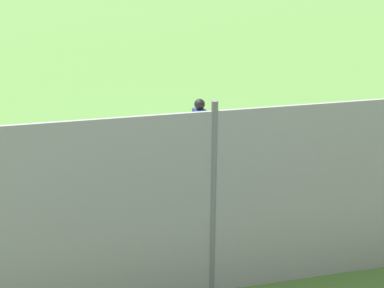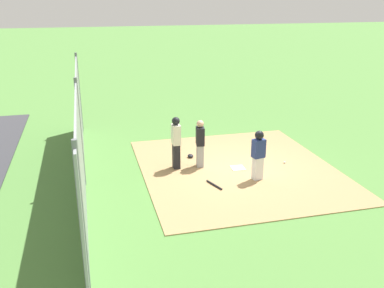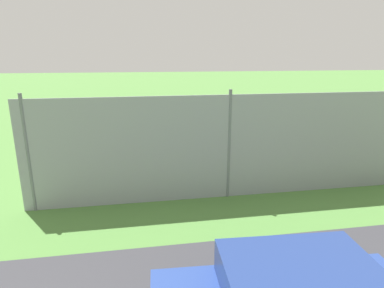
% 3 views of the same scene
% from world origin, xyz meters
% --- Properties ---
extents(ground_plane, '(140.00, 140.00, 0.00)m').
position_xyz_m(ground_plane, '(0.00, 0.00, 0.00)').
color(ground_plane, '#51843D').
extents(dirt_infield, '(7.20, 6.40, 0.03)m').
position_xyz_m(dirt_infield, '(0.00, 0.00, 0.01)').
color(dirt_infield, '#A88456').
rests_on(dirt_infield, ground_plane).
extents(home_plate, '(0.46, 0.46, 0.02)m').
position_xyz_m(home_plate, '(0.00, 0.00, 0.04)').
color(home_plate, white).
rests_on(home_plate, dirt_infield).
extents(catcher, '(0.41, 0.31, 1.63)m').
position_xyz_m(catcher, '(-0.50, -1.19, 0.88)').
color(catcher, '#9E9EA3').
rests_on(catcher, dirt_infield).
extents(umpire, '(0.38, 0.26, 1.78)m').
position_xyz_m(umpire, '(-0.55, -2.00, 0.97)').
color(umpire, black).
rests_on(umpire, dirt_infield).
extents(runner, '(0.34, 0.43, 1.61)m').
position_xyz_m(runner, '(1.00, 0.28, 0.94)').
color(runner, silver).
rests_on(runner, dirt_infield).
extents(baseball_bat, '(0.74, 0.31, 0.06)m').
position_xyz_m(baseball_bat, '(1.15, -1.19, 0.06)').
color(baseball_bat, black).
rests_on(baseball_bat, dirt_infield).
extents(catcher_mask, '(0.24, 0.20, 0.12)m').
position_xyz_m(catcher_mask, '(-1.37, -1.31, 0.09)').
color(catcher_mask, black).
rests_on(catcher_mask, dirt_infield).
extents(baseball, '(0.07, 0.07, 0.07)m').
position_xyz_m(baseball, '(-0.02, 1.73, 0.07)').
color(baseball, white).
rests_on(baseball, dirt_infield).
extents(backstop_fence, '(12.00, 0.10, 3.35)m').
position_xyz_m(backstop_fence, '(0.00, -5.05, 1.60)').
color(backstop_fence, '#93999E').
rests_on(backstop_fence, ground_plane).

